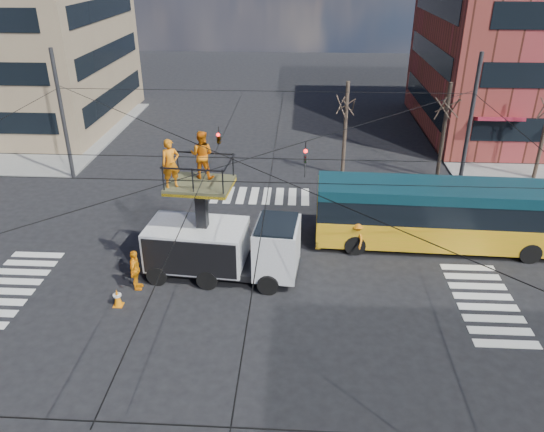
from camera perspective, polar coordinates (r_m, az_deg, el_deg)
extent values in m
plane|color=black|center=(22.47, -3.21, -8.36)|extent=(120.00, 120.00, 0.00)
cube|color=slate|center=(47.43, -26.60, 8.09)|extent=(18.00, 18.00, 0.12)
cube|color=black|center=(46.19, -16.57, 12.30)|extent=(0.12, 13.60, 1.50)
cube|color=black|center=(45.55, -17.13, 16.35)|extent=(0.12, 13.60, 1.50)
cube|color=black|center=(45.14, -17.72, 20.50)|extent=(0.12, 13.60, 1.50)
cube|color=black|center=(44.63, 16.08, 12.05)|extent=(0.12, 13.60, 1.58)
cube|color=black|center=(43.95, 16.67, 16.46)|extent=(0.12, 13.60, 1.57)
cube|color=black|center=(43.54, 17.30, 20.97)|extent=(0.12, 13.60, 1.57)
cylinder|color=#2D2D30|center=(33.03, 20.50, 9.33)|extent=(0.24, 0.24, 8.00)
cylinder|color=#2D2D30|center=(34.64, -21.57, 9.91)|extent=(0.24, 0.24, 8.00)
cylinder|color=black|center=(31.21, -1.07, 13.30)|extent=(24.00, 0.03, 0.03)
cylinder|color=black|center=(9.79, -12.14, -21.04)|extent=(24.00, 0.03, 0.03)
cylinder|color=black|center=(19.70, -3.64, 5.86)|extent=(24.02, 24.02, 0.03)
cylinder|color=black|center=(19.70, -3.64, 5.86)|extent=(24.02, 24.02, 0.03)
cylinder|color=black|center=(18.71, -4.03, 3.71)|extent=(24.00, 0.03, 0.03)
cylinder|color=black|center=(20.92, -3.24, 6.25)|extent=(24.00, 0.03, 0.03)
cylinder|color=black|center=(20.02, -7.03, 4.83)|extent=(0.03, 24.00, 0.03)
cylinder|color=black|center=(19.75, -0.13, 4.72)|extent=(0.03, 24.00, 0.03)
imported|color=black|center=(22.66, 3.62, 6.51)|extent=(0.16, 0.20, 1.00)
imported|color=black|center=(24.76, -5.77, 8.79)|extent=(0.26, 1.24, 0.50)
cylinder|color=#382B21|center=(33.40, 7.86, 9.14)|extent=(0.24, 0.24, 6.00)
cylinder|color=#382B21|center=(34.41, 17.98, 8.62)|extent=(0.24, 0.24, 6.00)
cylinder|color=#382B21|center=(36.40, 27.22, 7.90)|extent=(0.24, 0.24, 6.00)
cube|color=black|center=(23.54, -5.78, -5.09)|extent=(7.17, 2.81, 0.30)
cube|color=#B9BBBD|center=(22.59, 0.53, -3.46)|extent=(2.01, 2.55, 2.20)
cube|color=black|center=(22.20, 0.54, -1.67)|extent=(1.80, 2.43, 0.80)
cube|color=#B9BBBD|center=(23.30, -8.04, -3.01)|extent=(4.41, 2.86, 1.80)
cylinder|color=black|center=(22.23, -0.40, -7.34)|extent=(0.93, 0.43, 0.90)
cylinder|color=black|center=(24.15, 0.42, -4.33)|extent=(0.93, 0.43, 0.90)
cylinder|color=black|center=(22.70, -6.95, -6.76)|extent=(0.93, 0.43, 0.90)
cylinder|color=black|center=(24.59, -5.60, -3.86)|extent=(0.93, 0.43, 0.90)
cylinder|color=black|center=(23.33, -12.21, -6.23)|extent=(0.93, 0.43, 0.90)
cylinder|color=black|center=(25.17, -10.48, -3.45)|extent=(0.93, 0.43, 0.90)
cube|color=black|center=(22.57, -7.53, 0.04)|extent=(0.49, 0.49, 2.92)
cube|color=#47472B|center=(21.96, -7.75, 3.45)|extent=(2.78, 2.32, 0.12)
cube|color=yellow|center=(22.01, -7.73, 3.16)|extent=(2.78, 2.32, 0.12)
imported|color=orange|center=(21.36, -10.86, 5.56)|extent=(0.86, 0.75, 1.97)
imported|color=orange|center=(22.08, -7.56, 6.56)|extent=(1.07, 0.89, 2.01)
cube|color=gold|center=(26.71, 18.07, -1.31)|extent=(12.32, 3.07, 1.30)
cube|color=black|center=(26.20, 18.43, 1.01)|extent=(12.32, 3.01, 1.10)
cube|color=#0B2B34|center=(25.89, 18.68, 2.61)|extent=(12.32, 3.07, 0.50)
cube|color=gold|center=(25.71, 5.12, 0.50)|extent=(0.34, 2.48, 2.80)
cube|color=black|center=(26.24, 4.91, -1.76)|extent=(0.25, 2.60, 0.30)
cube|color=gold|center=(25.19, 5.46, 3.04)|extent=(0.16, 1.60, 0.35)
cylinder|color=black|center=(25.24, 8.92, -3.08)|extent=(1.01, 0.34, 1.00)
cylinder|color=black|center=(27.32, 8.70, -0.65)|extent=(1.01, 0.34, 1.00)
cylinder|color=black|center=(27.01, 26.01, -3.59)|extent=(1.01, 0.34, 1.00)
cylinder|color=black|center=(28.96, 24.59, -1.28)|extent=(1.01, 0.34, 1.00)
cone|color=orange|center=(22.43, -16.30, -8.41)|extent=(0.36, 0.36, 0.77)
imported|color=#FF9A10|center=(22.99, -14.50, -5.66)|extent=(0.49, 1.09, 1.82)
imported|color=orange|center=(25.11, 9.12, -2.36)|extent=(0.89, 1.22, 1.69)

